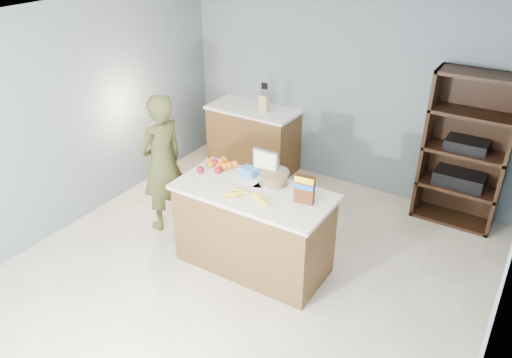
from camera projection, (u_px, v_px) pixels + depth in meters
The scene contains 15 objects.
floor at pixel (238, 280), 5.03m from camera, with size 4.50×5.00×0.02m, color beige.
walls at pixel (234, 129), 4.23m from camera, with size 4.52×5.02×2.51m.
counter_peninsula at pixel (253, 232), 5.05m from camera, with size 1.56×0.76×0.90m.
back_cabinet at pixel (253, 138), 7.00m from camera, with size 1.24×0.62×0.90m.
shelving_unit at pixel (466, 153), 5.64m from camera, with size 0.90×0.40×1.80m.
person at pixel (162, 163), 5.55m from camera, with size 0.58×0.38×1.60m, color #3F421E.
knife_block at pixel (264, 102), 6.63m from camera, with size 0.12×0.10×0.31m.
envelopes at pixel (258, 186), 4.88m from camera, with size 0.38×0.18×0.00m.
bananas at pixel (248, 196), 4.67m from camera, with size 0.51×0.23×0.05m.
apples at pixel (211, 167), 5.15m from camera, with size 0.24×0.30×0.08m.
oranges at pixel (221, 164), 5.22m from camera, with size 0.35×0.24×0.08m.
blue_carton at pixel (249, 172), 5.07m from camera, with size 0.18×0.12×0.08m, color blue.
salad_bowl at pixel (274, 178), 4.91m from camera, with size 0.30×0.30×0.13m.
tv at pixel (266, 162), 5.00m from camera, with size 0.28×0.12×0.28m.
cereal_box at pixel (305, 187), 4.54m from camera, with size 0.19×0.09×0.28m.
Camera 1 is at (2.24, -3.22, 3.31)m, focal length 35.00 mm.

